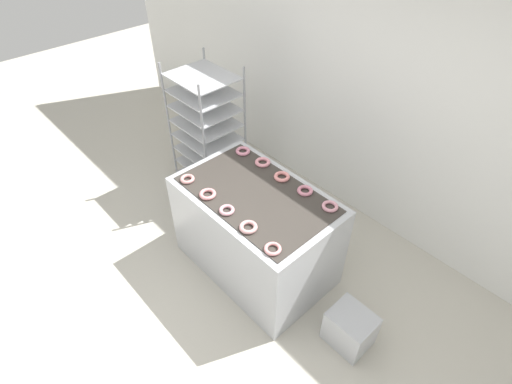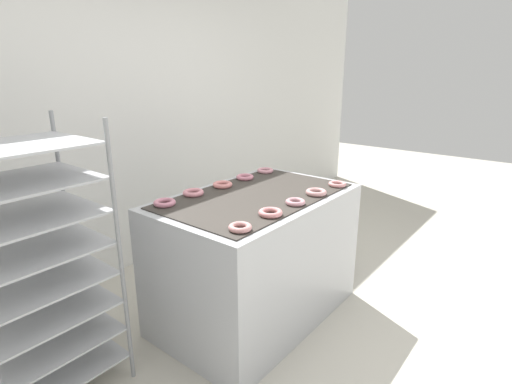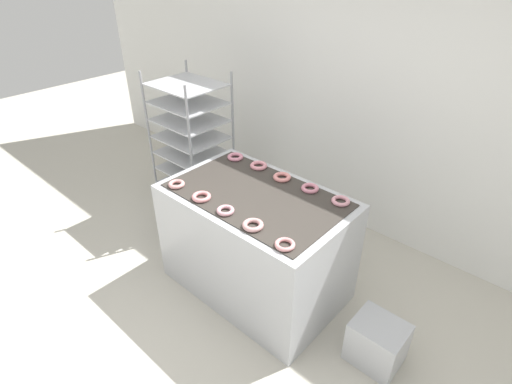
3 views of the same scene
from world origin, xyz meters
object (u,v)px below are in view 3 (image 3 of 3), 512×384
Objects in this scene: donut_far_right at (310,188)px; donut_near_left at (201,197)px; fryer_machine at (256,243)px; donut_far_center at (282,177)px; baking_rack_cart at (192,145)px; donut_far_rightmost at (341,201)px; donut_far_leftmost at (235,157)px; donut_near_center at (226,211)px; donut_near_leftmost at (177,184)px; glaze_bin at (377,342)px; donut_near_right at (253,225)px; donut_near_rightmost at (285,245)px; donut_far_left at (259,166)px.

donut_near_left is at bearing -129.50° from donut_far_right.
fryer_machine is 0.58m from donut_far_center.
baking_rack_cart reaches higher than fryer_machine.
donut_far_center is 0.54m from donut_far_rightmost.
donut_far_leftmost is (-0.27, 0.63, 0.00)m from donut_near_left.
donut_near_center is at bearing -129.39° from donut_far_rightmost.
baking_rack_cart is 1.09m from donut_near_leftmost.
donut_far_rightmost is at bearing 152.14° from glaze_bin.
donut_near_rightmost is at bearing -2.80° from donut_near_right.
donut_far_right is at bearing 2.21° from donut_far_center.
fryer_machine is 1.16m from glaze_bin.
donut_far_leftmost reaches higher than donut_near_leftmost.
donut_near_left is 1.02m from donut_far_rightmost.
donut_near_left is at bearing -112.52° from donut_far_center.
donut_near_center is 0.26m from donut_near_right.
fryer_machine is at bearing -148.58° from donut_far_rightmost.
donut_far_center is at bearing 90.31° from donut_near_center.
donut_near_right is at bearing -38.88° from donut_far_leftmost.
baking_rack_cart is 0.79m from donut_far_leftmost.
donut_far_left is at bearing 129.08° from donut_near_right.
donut_far_center is at bearing 112.32° from donut_near_right.
donut_near_left is at bearing -166.42° from glaze_bin.
donut_near_rightmost is at bearing -1.32° from donut_near_left.
donut_near_leftmost reaches higher than donut_near_rightmost.
donut_near_leftmost and donut_near_center have the same top height.
donut_near_right reaches higher than glaze_bin.
donut_far_right is at bearing 50.49° from fryer_machine.
glaze_bin is 1.63m from donut_far_left.
donut_near_leftmost is 0.89× the size of donut_near_right.
glaze_bin is 1.40m from donut_far_center.
donut_far_rightmost is (0.54, 0.33, 0.48)m from fryer_machine.
donut_near_left is (1.03, -0.77, 0.17)m from baking_rack_cart.
fryer_machine is at bearing -19.21° from baking_rack_cart.
donut_near_rightmost is 0.96× the size of donut_far_right.
glaze_bin is at bearing 31.31° from donut_near_rightmost.
donut_near_left is 1.00× the size of donut_far_center.
donut_near_right reaches higher than fryer_machine.
donut_far_leftmost is at bearing 88.86° from donut_near_leftmost.
donut_far_left is (-1.39, 0.32, 0.78)m from glaze_bin.
donut_near_right reaches higher than donut_far_right.
donut_far_leftmost reaches higher than donut_near_center.
baking_rack_cart is 1.31m from donut_far_center.
baking_rack_cart is 1.30m from donut_near_left.
donut_far_left is 0.81m from donut_far_rightmost.
glaze_bin is at bearing -14.73° from donut_far_center.
donut_near_left is 0.83m from donut_far_right.
baking_rack_cart is 4.31× the size of glaze_bin.
baking_rack_cart is at bearing 170.10° from donut_far_leftmost.
donut_near_leftmost is (-1.67, -0.34, 0.78)m from glaze_bin.
donut_far_right reaches higher than fryer_machine.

